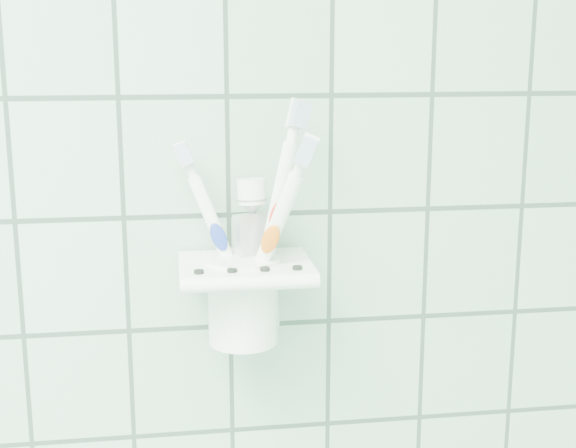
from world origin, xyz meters
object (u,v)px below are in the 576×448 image
at_px(holder_bracket, 245,270).
at_px(cup, 243,295).
at_px(toothbrush_pink, 258,232).
at_px(toothbrush_blue, 248,219).
at_px(toothbrush_orange, 233,221).
at_px(toothpaste_tube, 259,246).

distance_m(holder_bracket, cup, 0.02).
height_order(cup, toothbrush_pink, toothbrush_pink).
height_order(cup, toothbrush_blue, toothbrush_blue).
bearing_deg(toothbrush_orange, toothpaste_tube, -1.34).
distance_m(holder_bracket, toothbrush_pink, 0.03).
bearing_deg(cup, toothbrush_pink, -0.47).
height_order(holder_bracket, toothbrush_pink, toothbrush_pink).
bearing_deg(toothbrush_blue, holder_bracket, 85.86).
bearing_deg(toothbrush_orange, toothbrush_blue, -49.16).
bearing_deg(toothbrush_orange, cup, -37.83).
height_order(cup, toothbrush_orange, toothbrush_orange).
distance_m(cup, toothbrush_orange, 0.07).
xyz_separation_m(cup, toothbrush_pink, (0.01, -0.00, 0.06)).
height_order(cup, toothpaste_tube, toothpaste_tube).
height_order(toothbrush_orange, toothpaste_tube, toothbrush_orange).
relative_size(cup, toothbrush_orange, 0.40).
distance_m(toothbrush_pink, toothbrush_blue, 0.02).
relative_size(toothbrush_pink, toothbrush_blue, 0.85).
xyz_separation_m(cup, toothbrush_orange, (-0.01, 0.01, 0.07)).
bearing_deg(toothbrush_blue, toothpaste_tube, 39.91).
relative_size(cup, toothpaste_tube, 0.57).
bearing_deg(toothbrush_pink, toothbrush_blue, -124.57).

